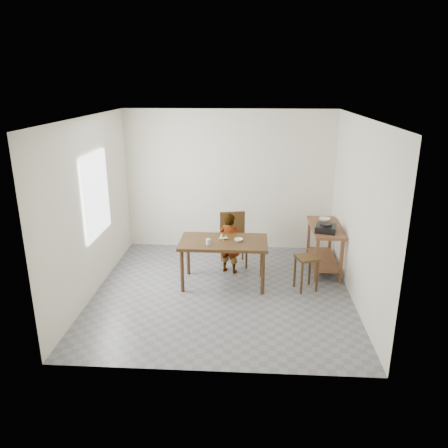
# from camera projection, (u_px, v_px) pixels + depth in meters

# --- Properties ---
(floor) EXTENTS (4.00, 4.00, 0.04)m
(floor) POSITION_uv_depth(u_px,v_px,m) (222.00, 293.00, 6.93)
(floor) COLOR slate
(floor) RESTS_ON ground
(ceiling) EXTENTS (4.00, 4.00, 0.04)m
(ceiling) POSITION_uv_depth(u_px,v_px,m) (222.00, 116.00, 6.07)
(ceiling) COLOR white
(ceiling) RESTS_ON wall_back
(wall_back) EXTENTS (4.00, 0.04, 2.70)m
(wall_back) POSITION_uv_depth(u_px,v_px,m) (229.00, 181.00, 8.42)
(wall_back) COLOR white
(wall_back) RESTS_ON ground
(wall_front) EXTENTS (4.00, 0.04, 2.70)m
(wall_front) POSITION_uv_depth(u_px,v_px,m) (210.00, 264.00, 4.59)
(wall_front) COLOR white
(wall_front) RESTS_ON ground
(wall_left) EXTENTS (0.04, 4.00, 2.70)m
(wall_left) POSITION_uv_depth(u_px,v_px,m) (90.00, 208.00, 6.62)
(wall_left) COLOR white
(wall_left) RESTS_ON ground
(wall_right) EXTENTS (0.04, 4.00, 2.70)m
(wall_right) POSITION_uv_depth(u_px,v_px,m) (360.00, 213.00, 6.38)
(wall_right) COLOR white
(wall_right) RESTS_ON ground
(window_pane) EXTENTS (0.02, 1.10, 1.30)m
(window_pane) POSITION_uv_depth(u_px,v_px,m) (97.00, 195.00, 6.76)
(window_pane) COLOR white
(window_pane) RESTS_ON wall_left
(dining_table) EXTENTS (1.40, 0.80, 0.75)m
(dining_table) POSITION_uv_depth(u_px,v_px,m) (224.00, 262.00, 7.09)
(dining_table) COLOR #422A13
(dining_table) RESTS_ON floor
(prep_counter) EXTENTS (0.50, 1.20, 0.80)m
(prep_counter) POSITION_uv_depth(u_px,v_px,m) (324.00, 248.00, 7.65)
(prep_counter) COLOR brown
(prep_counter) RESTS_ON floor
(child) EXTENTS (0.45, 0.38, 1.06)m
(child) POSITION_uv_depth(u_px,v_px,m) (229.00, 243.00, 7.48)
(child) COLOR silver
(child) RESTS_ON floor
(dining_chair) EXTENTS (0.53, 0.53, 0.94)m
(dining_chair) POSITION_uv_depth(u_px,v_px,m) (234.00, 240.00, 7.80)
(dining_chair) COLOR #422A13
(dining_chair) RESTS_ON floor
(stool) EXTENTS (0.40, 0.40, 0.56)m
(stool) POSITION_uv_depth(u_px,v_px,m) (306.00, 273.00, 6.92)
(stool) COLOR #422A13
(stool) RESTS_ON floor
(glass_tumbler) EXTENTS (0.09, 0.09, 0.09)m
(glass_tumbler) POSITION_uv_depth(u_px,v_px,m) (208.00, 242.00, 6.81)
(glass_tumbler) COLOR silver
(glass_tumbler) RESTS_ON dining_table
(small_bowl) EXTENTS (0.18, 0.18, 0.04)m
(small_bowl) POSITION_uv_depth(u_px,v_px,m) (239.00, 240.00, 6.95)
(small_bowl) COLOR white
(small_bowl) RESTS_ON dining_table
(banana) EXTENTS (0.16, 0.12, 0.05)m
(banana) POSITION_uv_depth(u_px,v_px,m) (223.00, 238.00, 7.01)
(banana) COLOR #DCD14F
(banana) RESTS_ON dining_table
(serving_bowl) EXTENTS (0.25, 0.25, 0.05)m
(serving_bowl) POSITION_uv_depth(u_px,v_px,m) (325.00, 220.00, 7.79)
(serving_bowl) COLOR white
(serving_bowl) RESTS_ON prep_counter
(gas_burner) EXTENTS (0.40, 0.40, 0.11)m
(gas_burner) POSITION_uv_depth(u_px,v_px,m) (326.00, 228.00, 7.23)
(gas_burner) COLOR black
(gas_burner) RESTS_ON prep_counter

